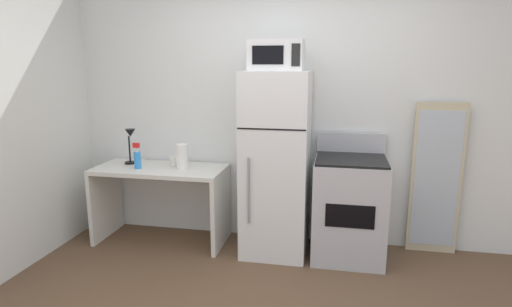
{
  "coord_description": "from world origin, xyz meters",
  "views": [
    {
      "loc": [
        0.44,
        -2.3,
        1.72
      ],
      "look_at": [
        -0.24,
        1.1,
        0.98
      ],
      "focal_mm": 29.16,
      "sensor_mm": 36.0,
      "label": 1
    }
  ],
  "objects_px": {
    "paper_towel_roll": "(182,157)",
    "leaning_mirror": "(436,179)",
    "desk_lamp": "(130,140)",
    "oven_range": "(349,208)",
    "refrigerator": "(276,164)",
    "spray_bottle": "(137,158)",
    "coffee_mug": "(174,161)",
    "desk": "(161,189)",
    "microwave": "(277,55)"
  },
  "relations": [
    {
      "from": "desk",
      "to": "spray_bottle",
      "type": "bearing_deg",
      "value": -155.84
    },
    {
      "from": "refrigerator",
      "to": "oven_range",
      "type": "xyz_separation_m",
      "value": [
        0.66,
        0.0,
        -0.37
      ]
    },
    {
      "from": "leaning_mirror",
      "to": "paper_towel_roll",
      "type": "bearing_deg",
      "value": -173.49
    },
    {
      "from": "paper_towel_roll",
      "to": "refrigerator",
      "type": "bearing_deg",
      "value": 0.55
    },
    {
      "from": "desk",
      "to": "oven_range",
      "type": "relative_size",
      "value": 1.14
    },
    {
      "from": "paper_towel_roll",
      "to": "microwave",
      "type": "distance_m",
      "value": 1.29
    },
    {
      "from": "desk",
      "to": "paper_towel_roll",
      "type": "xyz_separation_m",
      "value": [
        0.24,
        -0.02,
        0.34
      ]
    },
    {
      "from": "desk",
      "to": "refrigerator",
      "type": "relative_size",
      "value": 0.75
    },
    {
      "from": "desk",
      "to": "coffee_mug",
      "type": "relative_size",
      "value": 13.22
    },
    {
      "from": "oven_range",
      "to": "desk_lamp",
      "type": "bearing_deg",
      "value": 177.93
    },
    {
      "from": "desk",
      "to": "refrigerator",
      "type": "distance_m",
      "value": 1.18
    },
    {
      "from": "coffee_mug",
      "to": "microwave",
      "type": "relative_size",
      "value": 0.21
    },
    {
      "from": "desk_lamp",
      "to": "leaning_mirror",
      "type": "xyz_separation_m",
      "value": [
        2.9,
        0.18,
        -0.29
      ]
    },
    {
      "from": "paper_towel_roll",
      "to": "refrigerator",
      "type": "distance_m",
      "value": 0.9
    },
    {
      "from": "coffee_mug",
      "to": "spray_bottle",
      "type": "height_order",
      "value": "spray_bottle"
    },
    {
      "from": "microwave",
      "to": "paper_towel_roll",
      "type": "bearing_deg",
      "value": 179.2
    },
    {
      "from": "desk_lamp",
      "to": "oven_range",
      "type": "height_order",
      "value": "desk_lamp"
    },
    {
      "from": "desk_lamp",
      "to": "paper_towel_roll",
      "type": "relative_size",
      "value": 1.47
    },
    {
      "from": "desk_lamp",
      "to": "spray_bottle",
      "type": "height_order",
      "value": "desk_lamp"
    },
    {
      "from": "paper_towel_roll",
      "to": "leaning_mirror",
      "type": "height_order",
      "value": "leaning_mirror"
    },
    {
      "from": "desk",
      "to": "refrigerator",
      "type": "height_order",
      "value": "refrigerator"
    },
    {
      "from": "leaning_mirror",
      "to": "refrigerator",
      "type": "bearing_deg",
      "value": -169.83
    },
    {
      "from": "leaning_mirror",
      "to": "desk",
      "type": "bearing_deg",
      "value": -174.49
    },
    {
      "from": "desk_lamp",
      "to": "leaning_mirror",
      "type": "height_order",
      "value": "leaning_mirror"
    },
    {
      "from": "desk_lamp",
      "to": "microwave",
      "type": "xyz_separation_m",
      "value": [
        1.47,
        -0.1,
        0.81
      ]
    },
    {
      "from": "microwave",
      "to": "leaning_mirror",
      "type": "height_order",
      "value": "microwave"
    },
    {
      "from": "oven_range",
      "to": "leaning_mirror",
      "type": "distance_m",
      "value": 0.84
    },
    {
      "from": "coffee_mug",
      "to": "refrigerator",
      "type": "relative_size",
      "value": 0.06
    },
    {
      "from": "spray_bottle",
      "to": "refrigerator",
      "type": "relative_size",
      "value": 0.15
    },
    {
      "from": "oven_range",
      "to": "refrigerator",
      "type": "bearing_deg",
      "value": -179.81
    },
    {
      "from": "coffee_mug",
      "to": "leaning_mirror",
      "type": "height_order",
      "value": "leaning_mirror"
    },
    {
      "from": "refrigerator",
      "to": "leaning_mirror",
      "type": "xyz_separation_m",
      "value": [
        1.43,
        0.26,
        -0.13
      ]
    },
    {
      "from": "coffee_mug",
      "to": "spray_bottle",
      "type": "distance_m",
      "value": 0.35
    },
    {
      "from": "spray_bottle",
      "to": "refrigerator",
      "type": "distance_m",
      "value": 1.33
    },
    {
      "from": "desk",
      "to": "microwave",
      "type": "relative_size",
      "value": 2.73
    },
    {
      "from": "oven_range",
      "to": "leaning_mirror",
      "type": "relative_size",
      "value": 0.79
    },
    {
      "from": "coffee_mug",
      "to": "microwave",
      "type": "distance_m",
      "value": 1.43
    },
    {
      "from": "leaning_mirror",
      "to": "microwave",
      "type": "bearing_deg",
      "value": -169.01
    },
    {
      "from": "desk",
      "to": "desk_lamp",
      "type": "distance_m",
      "value": 0.57
    },
    {
      "from": "desk_lamp",
      "to": "refrigerator",
      "type": "distance_m",
      "value": 1.48
    },
    {
      "from": "paper_towel_roll",
      "to": "oven_range",
      "type": "bearing_deg",
      "value": 0.4
    },
    {
      "from": "paper_towel_roll",
      "to": "leaning_mirror",
      "type": "relative_size",
      "value": 0.17
    },
    {
      "from": "leaning_mirror",
      "to": "desk_lamp",
      "type": "bearing_deg",
      "value": -176.49
    },
    {
      "from": "desk_lamp",
      "to": "spray_bottle",
      "type": "xyz_separation_m",
      "value": [
        0.14,
        -0.15,
        -0.14
      ]
    },
    {
      "from": "coffee_mug",
      "to": "oven_range",
      "type": "xyz_separation_m",
      "value": [
        1.69,
        -0.08,
        -0.33
      ]
    },
    {
      "from": "microwave",
      "to": "oven_range",
      "type": "distance_m",
      "value": 1.49
    },
    {
      "from": "desk_lamp",
      "to": "coffee_mug",
      "type": "height_order",
      "value": "desk_lamp"
    },
    {
      "from": "coffee_mug",
      "to": "leaning_mirror",
      "type": "bearing_deg",
      "value": 4.01
    },
    {
      "from": "desk_lamp",
      "to": "refrigerator",
      "type": "height_order",
      "value": "refrigerator"
    },
    {
      "from": "refrigerator",
      "to": "spray_bottle",
      "type": "bearing_deg",
      "value": -176.78
    }
  ]
}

